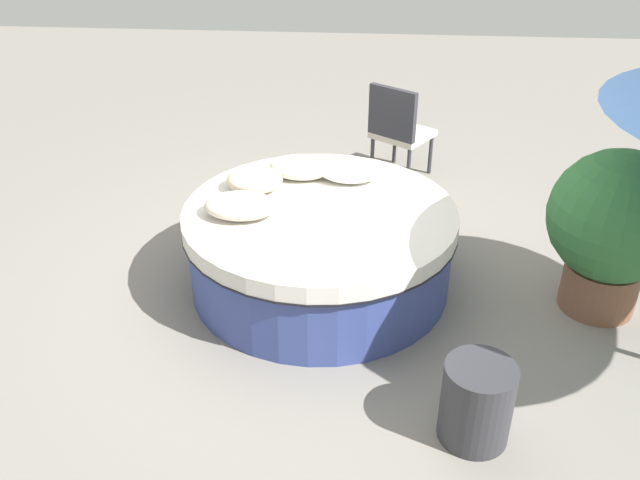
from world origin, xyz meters
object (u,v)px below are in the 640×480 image
throw_pillow_0 (350,171)px  side_table (477,402)px  round_bed (320,247)px  throw_pillow_2 (255,180)px  patio_chair (398,126)px  throw_pillow_1 (301,167)px  planter (615,224)px  throw_pillow_3 (241,206)px

throw_pillow_0 → side_table: 2.23m
round_bed → throw_pillow_2: size_ratio=4.71×
patio_chair → throw_pillow_0: bearing=-71.5°
throw_pillow_1 → planter: bearing=-16.1°
round_bed → patio_chair: 2.11m
throw_pillow_1 → side_table: throw_pillow_1 is taller
round_bed → throw_pillow_3: (-0.56, -0.14, 0.40)m
throw_pillow_2 → throw_pillow_3: (-0.03, -0.42, -0.01)m
patio_chair → round_bed: bearing=-72.9°
round_bed → throw_pillow_2: throw_pillow_2 is taller
patio_chair → planter: (1.47, -2.13, 0.14)m
round_bed → throw_pillow_3: bearing=-166.4°
throw_pillow_1 → throw_pillow_2: throw_pillow_1 is taller
patio_chair → side_table: (0.40, -3.50, -0.30)m
planter → patio_chair: bearing=124.5°
throw_pillow_0 → side_table: bearing=-67.7°
throw_pillow_1 → throw_pillow_3: (-0.37, -0.66, -0.01)m
throw_pillow_0 → planter: bearing=-18.7°
side_table → throw_pillow_2: bearing=131.1°
round_bed → patio_chair: size_ratio=2.10×
throw_pillow_0 → planter: 1.99m
side_table → planter: bearing=52.2°
throw_pillow_0 → throw_pillow_1: 0.39m
round_bed → throw_pillow_1: throw_pillow_1 is taller
throw_pillow_2 → planter: planter is taller
round_bed → side_table: size_ratio=4.01×
patio_chair → throw_pillow_2: bearing=-89.5°
throw_pillow_0 → side_table: (0.82, -2.01, -0.49)m
throw_pillow_0 → patio_chair: (0.42, 1.49, -0.19)m
round_bed → patio_chair: patio_chair is taller
patio_chair → throw_pillow_3: bearing=-84.7°
throw_pillow_0 → throw_pillow_2: size_ratio=1.13×
throw_pillow_2 → round_bed: bearing=-27.9°
throw_pillow_0 → throw_pillow_1: size_ratio=0.98×
throw_pillow_2 → throw_pillow_0: bearing=17.3°
throw_pillow_0 → throw_pillow_3: bearing=-139.6°
throw_pillow_1 → patio_chair: size_ratio=0.52×
throw_pillow_1 → patio_chair: (0.81, 1.47, -0.20)m
round_bed → throw_pillow_0: (0.20, 0.51, 0.41)m
throw_pillow_2 → patio_chair: patio_chair is taller
planter → side_table: bearing=-127.8°
throw_pillow_3 → patio_chair: size_ratio=0.54×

